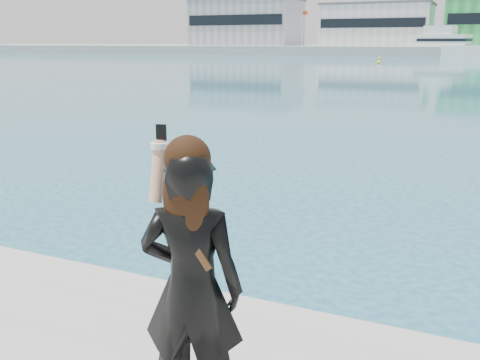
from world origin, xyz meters
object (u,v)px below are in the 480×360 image
object	(u,v)px
buoy_far	(380,59)
woman	(191,281)
motor_yacht	(446,46)
buoy_extra	(378,64)

from	to	relation	value
buoy_far	woman	bearing A→B (deg)	-80.95
motor_yacht	buoy_extra	distance (m)	37.96
motor_yacht	buoy_extra	bearing A→B (deg)	-83.38
buoy_far	motor_yacht	bearing A→B (deg)	61.90
motor_yacht	buoy_far	world-z (taller)	motor_yacht
buoy_extra	buoy_far	bearing A→B (deg)	99.18
motor_yacht	buoy_far	bearing A→B (deg)	-101.75
motor_yacht	buoy_extra	world-z (taller)	motor_yacht
motor_yacht	woman	distance (m)	112.99
motor_yacht	woman	size ratio (longest dim) A/B	9.76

